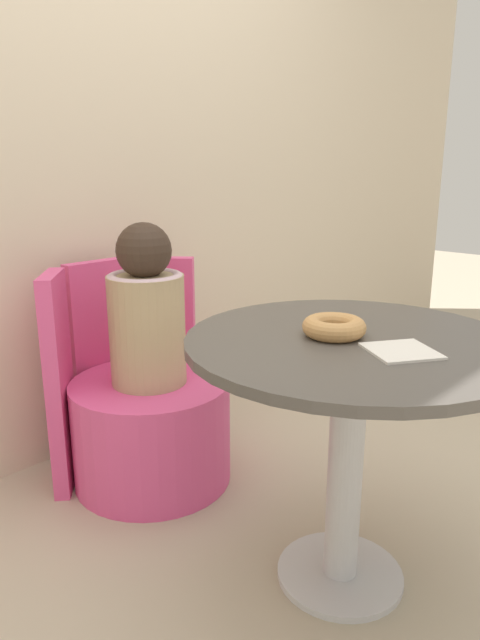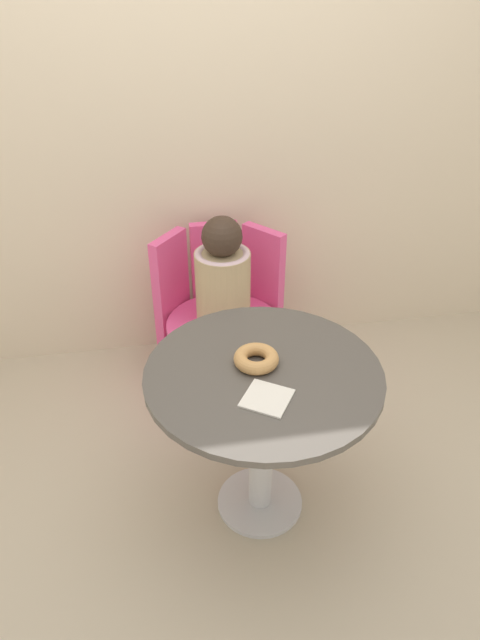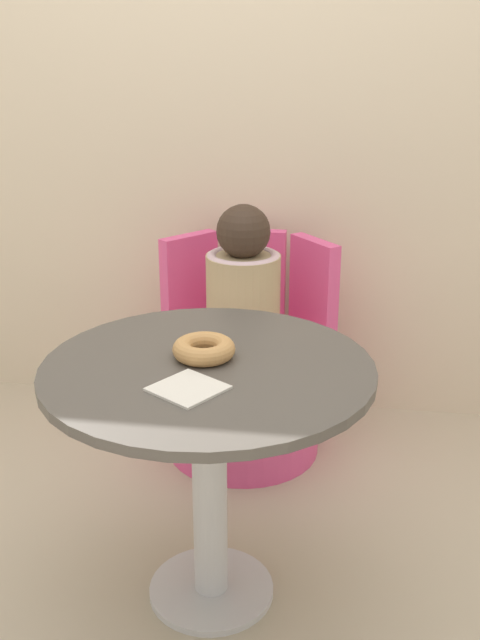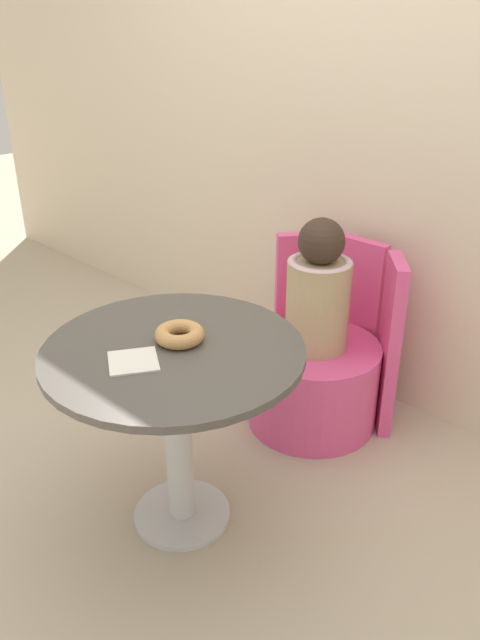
% 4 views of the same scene
% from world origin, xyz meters
% --- Properties ---
extents(ground_plane, '(12.00, 12.00, 0.00)m').
position_xyz_m(ground_plane, '(0.00, 0.00, 0.00)').
color(ground_plane, '#B7A88E').
extents(back_wall, '(6.00, 0.06, 2.40)m').
position_xyz_m(back_wall, '(0.00, 1.13, 1.20)').
color(back_wall, beige).
rests_on(back_wall, ground_plane).
extents(round_table, '(0.80, 0.80, 0.67)m').
position_xyz_m(round_table, '(0.07, -0.04, 0.53)').
color(round_table, silver).
rests_on(round_table, ground_plane).
extents(tub_chair, '(0.54, 0.54, 0.36)m').
position_xyz_m(tub_chair, '(0.05, 0.72, 0.18)').
color(tub_chair, '#E54C8C').
rests_on(tub_chair, ground_plane).
extents(booth_backrest, '(0.63, 0.23, 0.73)m').
position_xyz_m(booth_backrest, '(0.05, 0.94, 0.37)').
color(booth_backrest, '#E54C8C').
rests_on(booth_backrest, ground_plane).
extents(child_figure, '(0.25, 0.25, 0.53)m').
position_xyz_m(child_figure, '(0.05, 0.72, 0.60)').
color(child_figure, tan).
rests_on(child_figure, tub_chair).
extents(donut, '(0.15, 0.15, 0.05)m').
position_xyz_m(donut, '(0.06, 0.00, 0.69)').
color(donut, tan).
rests_on(donut, round_table).
extents(paper_napkin, '(0.19, 0.19, 0.01)m').
position_xyz_m(paper_napkin, '(0.05, -0.18, 0.67)').
color(paper_napkin, silver).
rests_on(paper_napkin, round_table).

